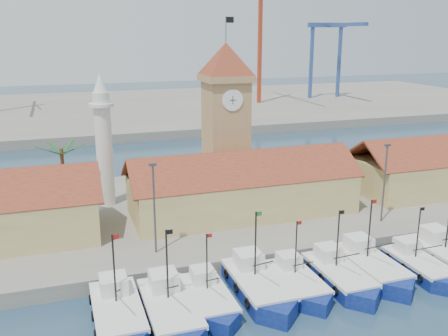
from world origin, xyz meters
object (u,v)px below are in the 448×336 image
object	(u,v)px
boat_5	(341,278)
minaret	(104,140)
clock_tower	(226,118)
boat_0	(118,316)

from	to	relation	value
boat_5	minaret	bearing A→B (deg)	125.72
clock_tower	minaret	xyz separation A→B (m)	(-15.00, 2.00, -2.23)
boat_0	minaret	world-z (taller)	minaret
boat_0	boat_5	distance (m)	20.02
boat_5	clock_tower	distance (m)	26.00
boat_0	minaret	xyz separation A→B (m)	(1.86, 25.32, 8.93)
clock_tower	boat_0	bearing A→B (deg)	-125.87
boat_0	boat_5	bearing A→B (deg)	0.18
clock_tower	minaret	world-z (taller)	clock_tower
boat_0	boat_5	world-z (taller)	boat_0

